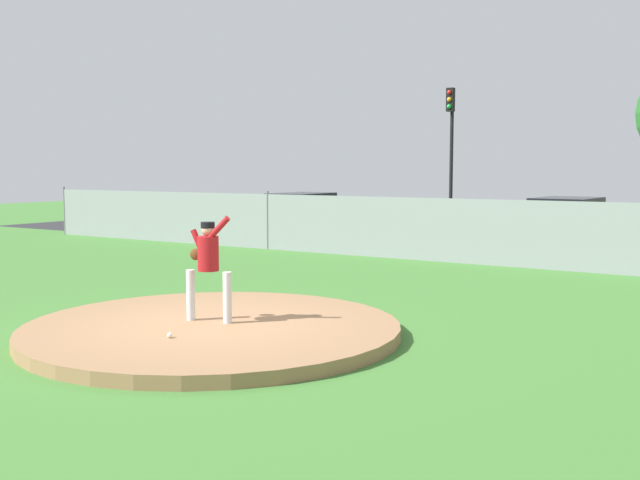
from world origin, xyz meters
name	(u,v)px	position (x,y,z in m)	size (l,w,h in m)	color
ground_plane	(394,283)	(0.00, 6.00, 0.00)	(80.00, 80.00, 0.00)	#427A33
asphalt_strip	(516,248)	(0.00, 14.50, 0.00)	(44.00, 7.00, 0.01)	#2B2B2D
pitchers_mound	(213,329)	(0.00, 0.00, 0.09)	(5.64, 5.64, 0.19)	#99704C
pitcher_youth	(208,260)	(-0.13, 0.06, 1.12)	(0.80, 0.32, 1.62)	silver
baseball	(170,335)	(0.14, -1.06, 0.22)	(0.07, 0.07, 0.07)	white
chainlink_fence	(463,231)	(0.00, 10.00, 0.86)	(32.09, 0.07, 1.81)	gray
parked_car_charcoal	(566,226)	(1.54, 14.47, 0.77)	(2.06, 4.31, 1.62)	#232328
parked_car_teal	(301,215)	(-8.12, 14.42, 0.77)	(1.89, 4.42, 1.59)	#146066
traffic_light_near	(451,136)	(-4.03, 18.76, 3.77)	(0.28, 0.46, 5.59)	black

